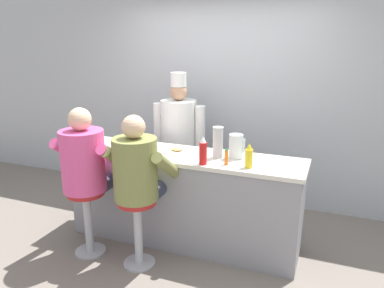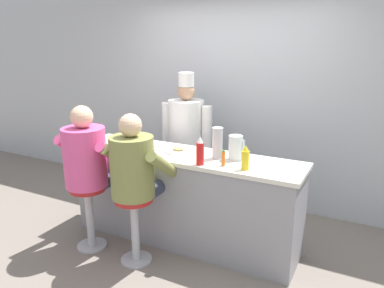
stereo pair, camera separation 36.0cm
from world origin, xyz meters
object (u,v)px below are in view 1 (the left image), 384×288
hot_sauce_bottle_orange (226,157)px  cereal_bowl (153,148)px  water_pitcher_clear (236,146)px  diner_seated_pink (86,165)px  mustard_bottle_yellow (249,156)px  diner_seated_olive (137,173)px  cook_in_whites_near (179,137)px  cup_stack_steel (218,142)px  ketchup_bottle_red (203,151)px  coffee_mug_blue (138,146)px  breakfast_plate (177,151)px

hot_sauce_bottle_orange → cereal_bowl: (-0.82, 0.17, -0.04)m
water_pitcher_clear → diner_seated_pink: (-1.29, -0.58, -0.16)m
mustard_bottle_yellow → water_pitcher_clear: 0.29m
diner_seated_olive → cook_in_whites_near: cook_in_whites_near is taller
water_pitcher_clear → diner_seated_olive: diner_seated_olive is taller
diner_seated_olive → water_pitcher_clear: bearing=38.4°
cup_stack_steel → cook_in_whites_near: 1.00m
cup_stack_steel → ketchup_bottle_red: bearing=-104.3°
cereal_bowl → diner_seated_pink: size_ratio=0.09×
coffee_mug_blue → diner_seated_olive: 0.54m
mustard_bottle_yellow → diner_seated_pink: 1.52m
cook_in_whites_near → diner_seated_olive: bearing=-84.0°
hot_sauce_bottle_orange → water_pitcher_clear: water_pitcher_clear is taller
water_pitcher_clear → diner_seated_olive: size_ratio=0.16×
coffee_mug_blue → diner_seated_pink: size_ratio=0.09×
water_pitcher_clear → cup_stack_steel: 0.18m
breakfast_plate → cup_stack_steel: cup_stack_steel is taller
breakfast_plate → cook_in_whites_near: bearing=111.9°
coffee_mug_blue → cup_stack_steel: size_ratio=0.46×
water_pitcher_clear → cereal_bowl: bearing=-176.1°
hot_sauce_bottle_orange → cook_in_whites_near: (-0.84, 0.86, -0.10)m
water_pitcher_clear → cook_in_whites_near: (-0.87, 0.64, -0.15)m
breakfast_plate → cereal_bowl: bearing=-175.1°
ketchup_bottle_red → cereal_bowl: ketchup_bottle_red is taller
ketchup_bottle_red → diner_seated_pink: 1.12m
coffee_mug_blue → breakfast_plate: bearing=11.7°
ketchup_bottle_red → coffee_mug_blue: ketchup_bottle_red is taller
mustard_bottle_yellow → diner_seated_olive: (-0.92, -0.36, -0.16)m
breakfast_plate → diner_seated_pink: diner_seated_pink is taller
water_pitcher_clear → diner_seated_olive: bearing=-141.6°
water_pitcher_clear → coffee_mug_blue: water_pitcher_clear is taller
cereal_bowl → mustard_bottle_yellow: bearing=-9.3°
cereal_bowl → cup_stack_steel: 0.70m
water_pitcher_clear → diner_seated_pink: bearing=-155.6°
diner_seated_olive → cereal_bowl: bearing=102.2°
diner_seated_pink → ketchup_bottle_red: bearing=15.6°
hot_sauce_bottle_orange → cup_stack_steel: cup_stack_steel is taller
coffee_mug_blue → cook_in_whites_near: 0.77m
mustard_bottle_yellow → cook_in_whites_near: (-1.04, 0.87, -0.13)m
diner_seated_olive → cook_in_whites_near: 1.23m
water_pitcher_clear → coffee_mug_blue: 1.01m
water_pitcher_clear → cook_in_whites_near: 1.09m
cereal_bowl → cup_stack_steel: cup_stack_steel is taller
ketchup_bottle_red → cup_stack_steel: cup_stack_steel is taller
mustard_bottle_yellow → breakfast_plate: bearing=166.2°
coffee_mug_blue → cup_stack_steel: (0.83, 0.07, 0.11)m
water_pitcher_clear → mustard_bottle_yellow: bearing=-51.9°
cereal_bowl → coffee_mug_blue: (-0.14, -0.06, 0.02)m
coffee_mug_blue → cup_stack_steel: cup_stack_steel is taller
hot_sauce_bottle_orange → water_pitcher_clear: 0.23m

